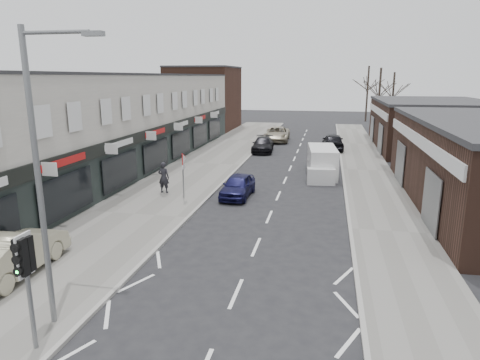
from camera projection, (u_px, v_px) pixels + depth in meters
The scene contains 20 objects.
ground at pixel (221, 328), 12.05m from camera, with size 160.00×160.00×0.00m, color black.
pavement_left at pixel (206, 164), 34.30m from camera, with size 5.50×64.00×0.12m, color slate.
pavement_right at pixel (367, 171), 31.86m from camera, with size 3.50×64.00×0.12m, color slate.
shop_terrace_left at pixel (110, 122), 32.41m from camera, with size 8.00×41.00×7.10m, color beige.
brick_block_far at pixel (204, 99), 56.59m from camera, with size 8.00×10.00×8.00m, color #44281D.
right_unit_far at pixel (431, 126), 41.46m from camera, with size 10.00×16.00×4.50m, color #3B231A.
tree_far_a at pixel (377, 131), 56.00m from camera, with size 3.60×3.60×8.00m, color #382D26, non-canonical shape.
tree_far_b at pixel (390, 126), 61.22m from camera, with size 3.60×3.60×7.50m, color #382D26, non-canonical shape.
tree_far_c at pixel (365, 121), 67.52m from camera, with size 3.60×3.60×8.50m, color #382D26, non-canonical shape.
traffic_light at pixel (25, 265), 10.42m from camera, with size 0.28×0.60×3.10m.
street_lamp at pixel (43, 167), 11.08m from camera, with size 2.23×0.22×8.00m.
warning_sign at pixel (183, 163), 23.96m from camera, with size 0.12×0.80×2.70m.
white_van at pixel (322, 163), 30.16m from camera, with size 2.26×5.40×2.04m.
sedan_on_pavement at pixel (13, 253), 14.90m from camera, with size 1.63×4.68×1.54m, color #ABA689.
pedestrian at pixel (164, 177), 25.40m from camera, with size 0.68×0.45×1.87m, color black.
parked_car_left_a at pixel (238, 186), 25.05m from camera, with size 1.56×3.88×1.32m, color #141440.
parked_car_left_b at pixel (263, 145), 40.10m from camera, with size 1.89×4.66×1.35m, color black.
parked_car_left_c at pixel (277, 134), 46.63m from camera, with size 2.59×5.61×1.56m, color #A29982.
parked_car_right_a at pixel (320, 158), 33.21m from camera, with size 1.54×4.41×1.45m, color white.
parked_car_right_b at pixel (333, 142), 40.85m from camera, with size 1.92×4.77×1.63m, color black.
Camera 1 is at (2.67, -10.41, 6.89)m, focal length 32.00 mm.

